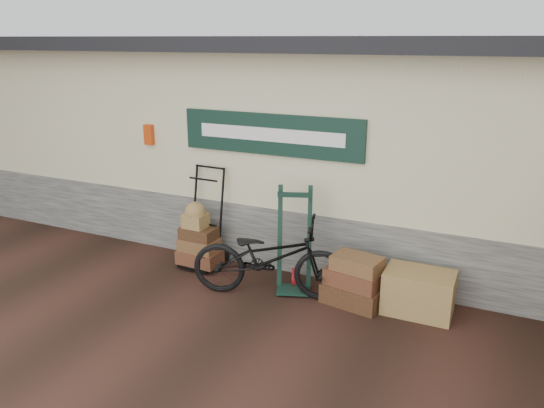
{
  "coord_description": "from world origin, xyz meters",
  "views": [
    {
      "loc": [
        2.68,
        -5.37,
        3.18
      ],
      "look_at": [
        -0.25,
        0.9,
        1.0
      ],
      "focal_mm": 35.0,
      "sensor_mm": 36.0,
      "label": 1
    }
  ],
  "objects_px": {
    "porter_trolley": "(205,216)",
    "suitcase_stack": "(354,279)",
    "wicker_hamper": "(419,292)",
    "green_barrow": "(294,240)",
    "bicycle": "(269,254)"
  },
  "relations": [
    {
      "from": "suitcase_stack",
      "to": "wicker_hamper",
      "type": "bearing_deg",
      "value": 8.05
    },
    {
      "from": "wicker_hamper",
      "to": "porter_trolley",
      "type": "bearing_deg",
      "value": 176.93
    },
    {
      "from": "porter_trolley",
      "to": "bicycle",
      "type": "relative_size",
      "value": 0.74
    },
    {
      "from": "green_barrow",
      "to": "wicker_hamper",
      "type": "height_order",
      "value": "green_barrow"
    },
    {
      "from": "porter_trolley",
      "to": "green_barrow",
      "type": "distance_m",
      "value": 1.5
    },
    {
      "from": "bicycle",
      "to": "green_barrow",
      "type": "bearing_deg",
      "value": -49.79
    },
    {
      "from": "porter_trolley",
      "to": "suitcase_stack",
      "type": "height_order",
      "value": "porter_trolley"
    },
    {
      "from": "porter_trolley",
      "to": "wicker_hamper",
      "type": "relative_size",
      "value": 1.81
    },
    {
      "from": "porter_trolley",
      "to": "bicycle",
      "type": "bearing_deg",
      "value": -20.35
    },
    {
      "from": "green_barrow",
      "to": "porter_trolley",
      "type": "bearing_deg",
      "value": 152.09
    },
    {
      "from": "suitcase_stack",
      "to": "wicker_hamper",
      "type": "xyz_separation_m",
      "value": [
        0.77,
        0.11,
        -0.06
      ]
    },
    {
      "from": "green_barrow",
      "to": "bicycle",
      "type": "xyz_separation_m",
      "value": [
        -0.21,
        -0.31,
        -0.11
      ]
    },
    {
      "from": "suitcase_stack",
      "to": "bicycle",
      "type": "bearing_deg",
      "value": -166.82
    },
    {
      "from": "green_barrow",
      "to": "wicker_hamper",
      "type": "distance_m",
      "value": 1.66
    },
    {
      "from": "green_barrow",
      "to": "suitcase_stack",
      "type": "height_order",
      "value": "green_barrow"
    }
  ]
}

